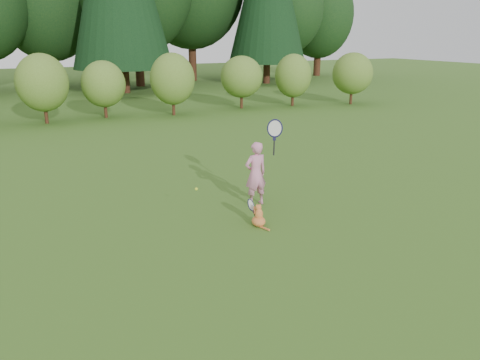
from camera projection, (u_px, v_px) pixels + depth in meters
name	position (u px, v px, depth m)	size (l,w,h in m)	color
ground	(249.00, 228.00, 8.79)	(100.00, 100.00, 0.00)	#375919
shrub_row	(111.00, 87.00, 19.59)	(28.00, 3.00, 2.80)	#4D6A21
child	(256.00, 172.00, 9.82)	(0.80, 0.54, 2.04)	pink
cat	(258.00, 214.00, 8.86)	(0.36, 0.66, 0.58)	#D05328
tennis_ball	(196.00, 189.00, 8.98)	(0.06, 0.06, 0.06)	#C0DF1A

